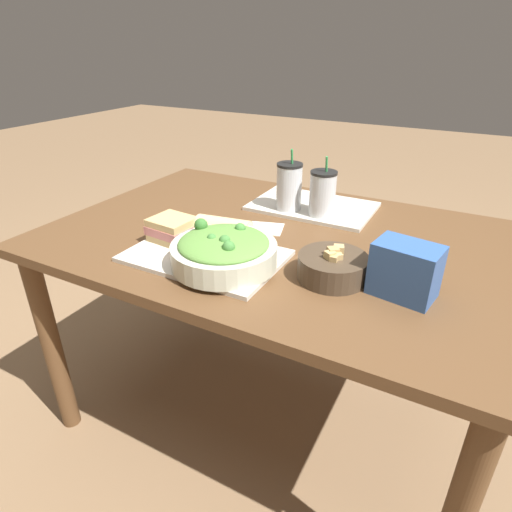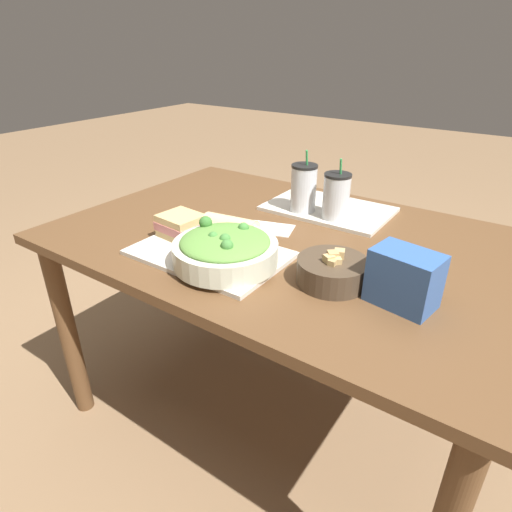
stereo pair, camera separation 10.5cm
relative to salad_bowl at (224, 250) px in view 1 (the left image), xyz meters
The scene contains 12 objects.
ground_plane 0.81m from the salad_bowl, 85.30° to the left, with size 12.00×12.00×0.00m, color #846647.
dining_table 0.29m from the salad_bowl, 85.30° to the left, with size 1.34×0.91×0.72m.
tray_near 0.09m from the salad_bowl, 161.56° to the left, with size 0.40×0.27×0.01m.
tray_far 0.52m from the salad_bowl, 85.87° to the left, with size 0.40×0.27×0.01m.
salad_bowl is the anchor object (origin of this frame).
soup_bowl 0.27m from the salad_bowl, 18.00° to the left, with size 0.17×0.17×0.08m.
sandwich_near 0.22m from the salad_bowl, 164.12° to the left, with size 0.13×0.12×0.06m.
baguette_near 0.14m from the salad_bowl, 121.85° to the left, with size 0.16×0.09×0.07m.
drink_cup_dark 0.44m from the salad_bowl, 92.75° to the left, with size 0.08×0.08×0.20m.
drink_cup_red 0.45m from the salad_bowl, 77.74° to the left, with size 0.08×0.08×0.19m.
chip_bag 0.43m from the salad_bowl, 11.72° to the left, with size 0.15×0.12×0.12m.
napkin_folded 0.28m from the salad_bowl, 97.98° to the left, with size 0.16×0.13×0.00m.
Camera 1 is at (0.50, -1.05, 1.24)m, focal length 30.00 mm.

